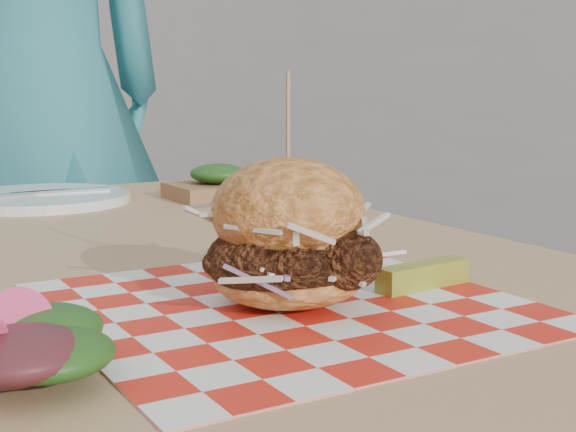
% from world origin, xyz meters
% --- Properties ---
extents(diner, '(0.71, 0.49, 1.85)m').
position_xyz_m(diner, '(0.44, 0.96, 0.93)').
color(diner, teal).
rests_on(diner, ground).
extents(patio_table, '(0.80, 1.20, 0.75)m').
position_xyz_m(patio_table, '(0.28, -0.15, 0.67)').
color(patio_table, tan).
rests_on(patio_table, ground).
extents(paper_liner, '(0.36, 0.36, 0.00)m').
position_xyz_m(paper_liner, '(0.31, -0.42, 0.75)').
color(paper_liner, red).
rests_on(paper_liner, patio_table).
extents(sandwich, '(0.17, 0.17, 0.19)m').
position_xyz_m(sandwich, '(0.31, -0.42, 0.80)').
color(sandwich, orange).
rests_on(sandwich, paper_liner).
extents(pickle_spear, '(0.10, 0.03, 0.02)m').
position_xyz_m(pickle_spear, '(0.44, -0.43, 0.76)').
color(pickle_spear, olive).
rests_on(pickle_spear, paper_liner).
extents(side_salad, '(0.14, 0.13, 0.05)m').
position_xyz_m(side_salad, '(0.07, -0.49, 0.76)').
color(side_salad, '#3F1419').
rests_on(side_salad, patio_table).
extents(place_setting, '(0.27, 0.27, 0.02)m').
position_xyz_m(place_setting, '(0.28, 0.28, 0.76)').
color(place_setting, white).
rests_on(place_setting, patio_table).
extents(kraft_tray, '(0.15, 0.12, 0.06)m').
position_xyz_m(kraft_tray, '(0.54, 0.19, 0.77)').
color(kraft_tray, brown).
rests_on(kraft_tray, patio_table).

